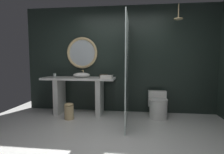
% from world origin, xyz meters
% --- Properties ---
extents(ground_plane, '(5.76, 5.76, 0.00)m').
position_xyz_m(ground_plane, '(0.00, 0.00, 0.00)').
color(ground_plane, silver).
extents(back_wall_panel, '(4.80, 0.10, 2.60)m').
position_xyz_m(back_wall_panel, '(0.00, 1.90, 1.30)').
color(back_wall_panel, '#1E2823').
rests_on(back_wall_panel, ground_plane).
extents(vanity_counter, '(1.71, 0.60, 0.88)m').
position_xyz_m(vanity_counter, '(-0.96, 1.53, 0.56)').
color(vanity_counter, silver).
rests_on(vanity_counter, ground_plane).
extents(vessel_sink, '(0.41, 0.33, 0.17)m').
position_xyz_m(vessel_sink, '(-0.90, 1.55, 0.94)').
color(vessel_sink, white).
rests_on(vessel_sink, vanity_counter).
extents(tumbler_cup, '(0.07, 0.07, 0.09)m').
position_xyz_m(tumbler_cup, '(-1.60, 1.59, 0.92)').
color(tumbler_cup, silver).
rests_on(tumbler_cup, vanity_counter).
extents(tissue_box, '(0.18, 0.14, 0.08)m').
position_xyz_m(tissue_box, '(-0.37, 1.57, 0.92)').
color(tissue_box, '#3D3323').
rests_on(tissue_box, vanity_counter).
extents(round_wall_mirror, '(0.78, 0.07, 0.78)m').
position_xyz_m(round_wall_mirror, '(-0.96, 1.81, 1.47)').
color(round_wall_mirror, '#D6B77F').
extents(shower_glass_panel, '(0.02, 1.49, 2.15)m').
position_xyz_m(shower_glass_panel, '(0.20, 1.10, 1.07)').
color(shower_glass_panel, silver).
rests_on(shower_glass_panel, ground_plane).
extents(rain_shower_head, '(0.19, 0.19, 0.33)m').
position_xyz_m(rain_shower_head, '(1.28, 1.53, 2.21)').
color(rain_shower_head, '#D6B77F').
extents(toilet, '(0.41, 0.57, 0.58)m').
position_xyz_m(toilet, '(0.89, 1.45, 0.26)').
color(toilet, white).
rests_on(toilet, ground_plane).
extents(waste_bin, '(0.20, 0.20, 0.36)m').
position_xyz_m(waste_bin, '(-1.06, 1.09, 0.18)').
color(waste_bin, '#D6B77F').
rests_on(waste_bin, ground_plane).
extents(folded_hand_towel, '(0.28, 0.18, 0.08)m').
position_xyz_m(folded_hand_towel, '(-0.26, 1.33, 0.92)').
color(folded_hand_towel, silver).
rests_on(folded_hand_towel, vanity_counter).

